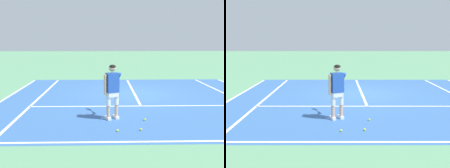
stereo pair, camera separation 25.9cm
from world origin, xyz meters
TOP-DOWN VIEW (x-y plane):
  - ground_plane at (0.00, 0.00)m, footprint 80.00×80.00m
  - court_inner_surface at (0.00, -0.94)m, footprint 10.98×10.41m
  - line_baseline at (0.00, -5.95)m, footprint 10.98×0.10m
  - line_service at (0.00, -2.33)m, footprint 8.23×0.10m
  - line_centre_service at (0.00, 0.87)m, footprint 0.10×6.40m
  - line_singles_left at (-4.12, -0.94)m, footprint 0.10×10.01m
  - line_doubles_left at (-5.49, -0.94)m, footprint 0.10×10.01m
  - tennis_player at (-1.11, -3.98)m, footprint 0.56×1.23m
  - tennis_ball_near_feet at (-1.00, -5.18)m, footprint 0.07×0.07m
  - tennis_ball_by_baseline at (-0.35, -5.10)m, footprint 0.07×0.07m
  - tennis_ball_mid_court at (-0.12, -4.16)m, footprint 0.07×0.07m

SIDE VIEW (x-z plane):
  - ground_plane at x=0.00m, z-range 0.00..0.00m
  - court_inner_surface at x=0.00m, z-range 0.00..0.00m
  - line_baseline at x=0.00m, z-range 0.00..0.01m
  - line_service at x=0.00m, z-range 0.00..0.01m
  - line_centre_service at x=0.00m, z-range 0.00..0.01m
  - line_singles_left at x=-4.12m, z-range 0.00..0.01m
  - line_doubles_left at x=-5.49m, z-range 0.00..0.01m
  - tennis_ball_near_feet at x=-1.00m, z-range 0.00..0.07m
  - tennis_ball_by_baseline at x=-0.35m, z-range 0.00..0.07m
  - tennis_ball_mid_court at x=-0.12m, z-range 0.00..0.07m
  - tennis_player at x=-1.11m, z-range 0.13..1.85m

